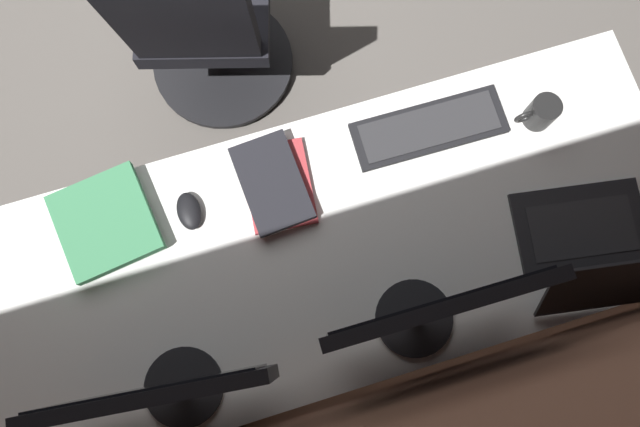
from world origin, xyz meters
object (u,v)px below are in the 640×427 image
Objects in this scene: monitor_secondary at (431,312)px; book_stack_near at (106,223)px; monitor_primary at (161,393)px; laptop_leftmost at (594,250)px; drawer_pedestal at (189,316)px; keyboard_main at (429,128)px; book_stack_far at (275,184)px; office_chair at (204,27)px; mouse_main at (189,211)px; coffee_mug at (541,113)px.

monitor_secondary is 1.79× the size of book_stack_near.
monitor_secondary is (-0.61, 0.01, 0.02)m from monitor_primary.
drawer_pedestal is at bearing -9.45° from laptop_leftmost.
drawer_pedestal is 0.92m from monitor_secondary.
monitor_secondary reaches higher than keyboard_main.
book_stack_far is (-0.45, 0.03, -0.00)m from book_stack_near.
office_chair reaches higher than drawer_pedestal.
office_chair is at bearing -108.61° from drawer_pedestal.
drawer_pedestal is 6.68× the size of mouse_main.
laptop_leftmost reaches higher than mouse_main.
drawer_pedestal is 1.38× the size of monitor_secondary.
monitor_secondary is at bearing 179.37° from monitor_primary.
keyboard_main reaches higher than drawer_pedestal.
monitor_primary is at bearing 75.38° from office_chair.
monitor_secondary is 0.55m from book_stack_far.
laptop_leftmost is (-1.10, -0.02, -0.18)m from monitor_primary.
coffee_mug is (-0.98, 0.02, 0.03)m from mouse_main.
monitor_secondary is at bearing 119.00° from book_stack_far.
mouse_main is at bearing 76.59° from office_chair.
monitor_primary reaches higher than book_stack_near.
book_stack_near is at bearing -7.91° from mouse_main.
monitor_secondary is 1.27m from office_chair.
keyboard_main is at bearing -176.94° from mouse_main.
monitor_primary is 1.87× the size of book_stack_far.
laptop_leftmost is at bearing 150.49° from book_stack_far.
keyboard_main is 0.90m from book_stack_near.
book_stack_near is (0.09, -0.46, -0.21)m from monitor_primary.
monitor_secondary is 0.69m from mouse_main.
laptop_leftmost is 0.93× the size of keyboard_main.
laptop_leftmost is 1.05m from mouse_main.
office_chair is (0.08, -0.67, -0.30)m from book_stack_far.
keyboard_main is (-0.81, -0.47, -0.22)m from monitor_primary.
office_chair is at bearing -50.75° from keyboard_main.
keyboard_main is at bearing -113.31° from monitor_secondary.
mouse_main is 0.75m from office_chair.
laptop_leftmost reaches higher than drawer_pedestal.
book_stack_near is (0.90, 0.01, 0.02)m from keyboard_main.
monitor_secondary is at bearing 146.22° from book_stack_near.
book_stack_far is (0.73, -0.41, -0.03)m from laptop_leftmost.
drawer_pedestal is 0.96m from office_chair.
book_stack_near is at bearing 59.77° from office_chair.
drawer_pedestal is 0.95m from keyboard_main.
laptop_leftmost is 3.79× the size of mouse_main.
laptop_leftmost is at bearing -179.01° from monitor_primary.
office_chair is (0.81, -1.09, -0.33)m from laptop_leftmost.
monitor_primary is 0.60m from book_stack_far.
coffee_mug is (-1.10, -0.41, -0.19)m from monitor_primary.
mouse_main is (0.48, -0.44, -0.24)m from monitor_secondary.
coffee_mug reaches higher than mouse_main.
book_stack_far is (-0.36, -0.43, -0.21)m from monitor_primary.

